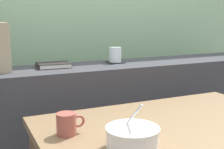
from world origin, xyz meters
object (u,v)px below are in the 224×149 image
at_px(breakfast_table, 173,149).
at_px(coaster_square, 115,62).
at_px(soup_bowl, 132,138).
at_px(ceramic_mug, 67,124).
at_px(juice_glass, 115,55).
at_px(closed_book, 53,65).

height_order(breakfast_table, coaster_square, coaster_square).
xyz_separation_m(soup_bowl, ceramic_mug, (-0.16, 0.22, 0.00)).
bearing_deg(soup_bowl, ceramic_mug, 126.86).
bearing_deg(coaster_square, juice_glass, 0.00).
relative_size(juice_glass, soup_bowl, 0.51).
distance_m(closed_book, ceramic_mug, 0.68).
bearing_deg(closed_book, soup_bowl, -86.85).
xyz_separation_m(closed_book, soup_bowl, (0.05, -0.87, -0.13)).
xyz_separation_m(breakfast_table, juice_glass, (0.08, 0.74, 0.31)).
relative_size(juice_glass, ceramic_mug, 0.84).
bearing_deg(coaster_square, breakfast_table, -96.11).
bearing_deg(breakfast_table, soup_bowl, -152.38).
bearing_deg(coaster_square, soup_bowl, -111.91).
bearing_deg(coaster_square, closed_book, -178.34).
xyz_separation_m(juice_glass, soup_bowl, (-0.36, -0.88, -0.16)).
bearing_deg(breakfast_table, ceramic_mug, 170.34).
distance_m(coaster_square, ceramic_mug, 0.85).
bearing_deg(breakfast_table, coaster_square, 83.89).
xyz_separation_m(closed_book, ceramic_mug, (-0.12, -0.65, -0.13)).
distance_m(soup_bowl, ceramic_mug, 0.27).
relative_size(breakfast_table, juice_glass, 11.89).
height_order(coaster_square, juice_glass, juice_glass).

